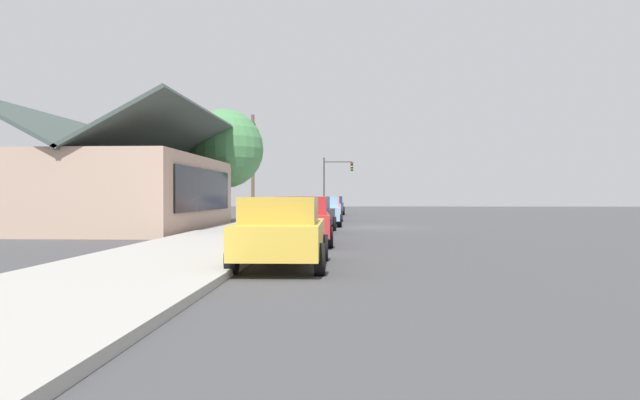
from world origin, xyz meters
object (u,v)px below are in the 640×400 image
Objects in this scene: car_skyblue at (323,211)px; car_silver at (328,206)px; car_charcoal at (311,214)px; car_coral at (327,208)px; utility_pole_wooden at (253,164)px; fire_hydrant_red at (282,221)px; car_cherry at (301,220)px; car_navy at (333,205)px; shade_tree at (224,149)px; car_mustard at (282,232)px; traffic_light_main at (335,176)px.

car_skyblue is 12.62m from car_silver.
car_charcoal and car_coral have the same top height.
utility_pole_wooden is 16.78m from fire_hydrant_red.
car_navy is (31.02, -0.12, -0.00)m from car_cherry.
car_navy is at bearing -33.80° from utility_pole_wooden.
car_navy is (12.56, -0.01, -0.00)m from car_coral.
fire_hydrant_red is at bearing 160.90° from car_skyblue.
car_skyblue is 6.27m from car_coral.
utility_pole_wooden is at bearing 14.10° from fire_hydrant_red.
car_skyblue is (12.19, -0.14, -0.00)m from car_cherry.
shade_tree reaches higher than car_navy.
car_skyblue is at bearing -1.18° from car_mustard.
car_silver is at bearing 0.84° from car_coral.
car_coral is at bearing -66.60° from shade_tree.
shade_tree is 1.32× the size of traffic_light_main.
car_coral is 17.04m from traffic_light_main.
shade_tree reaches higher than car_skyblue.
utility_pole_wooden is at bearing 145.70° from car_navy.
shade_tree is (-2.65, 6.13, 3.65)m from car_coral.
car_skyblue is 8.03m from shade_tree.
car_coral is at bearing -127.59° from utility_pole_wooden.
utility_pole_wooden is at bearing 155.74° from traffic_light_main.
traffic_light_main is at bearing -1.21° from car_mustard.
car_cherry is (6.32, 0.08, 0.00)m from car_mustard.
shade_tree is 10.86m from fire_hydrant_red.
car_navy is at bearing -1.80° from car_silver.
car_mustard is at bearing -173.41° from fire_hydrant_red.
car_coral is at bearing 179.44° from car_navy.
fire_hydrant_red is (-24.22, 1.55, -0.32)m from car_navy.
car_coral is at bearing -1.06° from car_mustard.
traffic_light_main is at bearing -1.95° from car_navy.
shade_tree is (-9.00, 5.95, 3.65)m from car_silver.
shade_tree reaches higher than car_mustard.
car_charcoal is at bearing -2.31° from car_cherry.
fire_hydrant_red is at bearing -152.97° from shade_tree.
car_silver is at bearing -4.30° from fire_hydrant_red.
car_charcoal is at bearing -116.20° from fire_hydrant_red.
car_cherry and car_coral have the same top height.
car_silver is at bearing -0.71° from car_mustard.
car_mustard is 0.92× the size of car_cherry.
car_skyblue is 1.06× the size of car_coral.
car_charcoal is at bearing 178.20° from car_coral.
car_charcoal is 24.87m from car_navy.
car_navy is at bearing 178.55° from traffic_light_main.
car_skyblue is 1.03× the size of car_silver.
car_cherry is at bearing -179.78° from car_silver.
car_mustard is 13.22m from fire_hydrant_red.
car_navy is 24.27m from fire_hydrant_red.
car_silver is 1.09× the size of car_navy.
shade_tree is at bearing 112.58° from car_coral.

